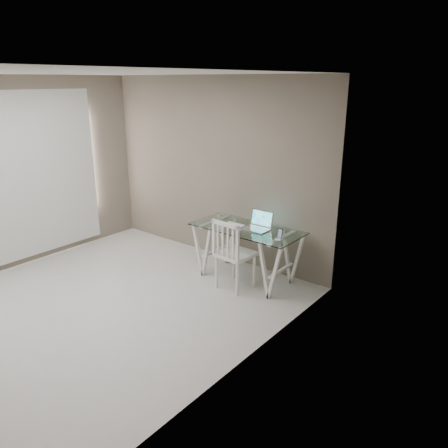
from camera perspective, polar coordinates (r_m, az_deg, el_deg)
name	(u,v)px	position (r m, az deg, el deg)	size (l,w,h in m)	color
room	(80,167)	(5.08, -18.29, 7.07)	(4.50, 4.52, 2.71)	#B3B0AB
desk	(246,253)	(5.96, 2.93, -3.83)	(1.50, 0.70, 0.75)	silver
chair	(232,252)	(5.62, 1.01, -3.62)	(0.46, 0.46, 0.96)	white
laptop	(259,225)	(5.80, 4.53, -0.07)	(0.34, 0.28, 0.23)	#BBBABF
keyboard	(235,224)	(5.95, 1.44, -0.06)	(0.30, 0.13, 0.01)	silver
mouse	(237,230)	(5.72, 1.77, -0.73)	(0.10, 0.06, 0.03)	white
phone_dock	(280,237)	(5.44, 7.28, -1.64)	(0.07, 0.07, 0.14)	white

